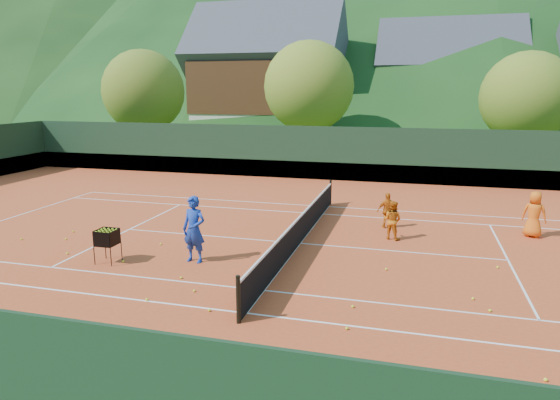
% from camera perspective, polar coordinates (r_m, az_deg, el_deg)
% --- Properties ---
extents(ground, '(400.00, 400.00, 0.00)m').
position_cam_1_polar(ground, '(16.65, 2.30, -5.04)').
color(ground, '#325219').
rests_on(ground, ground).
extents(clay_court, '(40.00, 24.00, 0.02)m').
position_cam_1_polar(clay_court, '(16.65, 2.30, -5.00)').
color(clay_court, '#B6411D').
rests_on(clay_court, ground).
extents(coach, '(0.78, 0.57, 1.98)m').
position_cam_1_polar(coach, '(14.85, -9.80, -3.33)').
color(coach, '#18379F').
rests_on(coach, clay_court).
extents(student_a, '(0.79, 0.71, 1.33)m').
position_cam_1_polar(student_a, '(17.36, 12.72, -2.26)').
color(student_a, '#CD6512').
rests_on(student_a, clay_court).
extents(student_b, '(0.83, 0.57, 1.31)m').
position_cam_1_polar(student_b, '(18.73, 12.20, -1.17)').
color(student_b, '#CC6312').
rests_on(student_b, clay_court).
extents(student_c, '(0.91, 0.75, 1.61)m').
position_cam_1_polar(student_c, '(19.25, 27.05, -1.46)').
color(student_c, orange).
rests_on(student_c, clay_court).
extents(tennis_ball_0, '(0.07, 0.07, 0.07)m').
position_cam_1_polar(tennis_ball_0, '(15.55, -17.49, -6.71)').
color(tennis_ball_0, '#DEF328').
rests_on(tennis_ball_0, clay_court).
extents(tennis_ball_1, '(0.07, 0.07, 0.07)m').
position_cam_1_polar(tennis_ball_1, '(11.05, 7.64, -14.33)').
color(tennis_ball_1, '#DEF328').
rests_on(tennis_ball_1, clay_court).
extents(tennis_ball_2, '(0.07, 0.07, 0.07)m').
position_cam_1_polar(tennis_ball_2, '(12.07, 8.31, -11.95)').
color(tennis_ball_2, '#DEF328').
rests_on(tennis_ball_2, clay_court).
extents(tennis_ball_3, '(0.07, 0.07, 0.07)m').
position_cam_1_polar(tennis_ball_3, '(10.39, 28.08, -17.67)').
color(tennis_ball_3, '#DEF328').
rests_on(tennis_ball_3, clay_court).
extents(tennis_ball_4, '(0.07, 0.07, 0.07)m').
position_cam_1_polar(tennis_ball_4, '(18.49, -23.28, -4.11)').
color(tennis_ball_4, '#DEF328').
rests_on(tennis_ball_4, clay_court).
extents(tennis_ball_5, '(0.07, 0.07, 0.07)m').
position_cam_1_polar(tennis_ball_5, '(13.21, 21.19, -10.47)').
color(tennis_ball_5, '#DEF328').
rests_on(tennis_ball_5, clay_court).
extents(tennis_ball_6, '(0.07, 0.07, 0.07)m').
position_cam_1_polar(tennis_ball_6, '(10.12, -14.25, -17.32)').
color(tennis_ball_6, '#DEF328').
rests_on(tennis_ball_6, clay_court).
extents(tennis_ball_7, '(0.07, 0.07, 0.07)m').
position_cam_1_polar(tennis_ball_7, '(17.38, -20.45, -4.90)').
color(tennis_ball_7, '#DEF328').
rests_on(tennis_ball_7, clay_court).
extents(tennis_ball_8, '(0.07, 0.07, 0.07)m').
position_cam_1_polar(tennis_ball_8, '(18.36, -19.55, -3.91)').
color(tennis_ball_8, '#DEF328').
rests_on(tennis_ball_8, clay_court).
extents(tennis_ball_9, '(0.07, 0.07, 0.07)m').
position_cam_1_polar(tennis_ball_9, '(14.55, 12.05, -7.74)').
color(tennis_ball_9, '#DEF328').
rests_on(tennis_ball_9, clay_court).
extents(tennis_ball_10, '(0.07, 0.07, 0.07)m').
position_cam_1_polar(tennis_ball_10, '(11.88, -8.09, -12.36)').
color(tennis_ball_10, '#DEF328').
rests_on(tennis_ball_10, clay_court).
extents(tennis_ball_11, '(0.07, 0.07, 0.07)m').
position_cam_1_polar(tennis_ball_11, '(10.03, -25.77, -18.58)').
color(tennis_ball_11, '#DEF328').
rests_on(tennis_ball_11, clay_court).
extents(tennis_ball_12, '(0.07, 0.07, 0.07)m').
position_cam_1_polar(tennis_ball_12, '(12.72, -14.98, -10.93)').
color(tennis_ball_12, '#DEF328').
rests_on(tennis_ball_12, clay_court).
extents(tennis_ball_13, '(0.07, 0.07, 0.07)m').
position_cam_1_polar(tennis_ball_13, '(12.70, 22.87, -11.56)').
color(tennis_ball_13, '#DEF328').
rests_on(tennis_ball_13, clay_court).
extents(tennis_ball_14, '(0.07, 0.07, 0.07)m').
position_cam_1_polar(tennis_ball_14, '(12.98, -9.77, -10.19)').
color(tennis_ball_14, '#DEF328').
rests_on(tennis_ball_14, clay_court).
extents(tennis_ball_15, '(0.07, 0.07, 0.07)m').
position_cam_1_polar(tennis_ball_15, '(13.89, -11.22, -8.69)').
color(tennis_ball_15, '#DEF328').
rests_on(tennis_ball_15, clay_court).
extents(tennis_ball_16, '(0.07, 0.07, 0.07)m').
position_cam_1_polar(tennis_ball_16, '(19.33, -22.56, -3.35)').
color(tennis_ball_16, '#DEF328').
rests_on(tennis_ball_16, clay_court).
extents(tennis_ball_19, '(0.07, 0.07, 0.07)m').
position_cam_1_polar(tennis_ball_19, '(10.16, -22.60, -17.84)').
color(tennis_ball_19, '#DEF328').
rests_on(tennis_ball_19, clay_court).
extents(tennis_ball_21, '(0.07, 0.07, 0.07)m').
position_cam_1_polar(tennis_ball_21, '(15.53, -0.69, -6.13)').
color(tennis_ball_21, '#DEF328').
rests_on(tennis_ball_21, clay_court).
extents(tennis_ball_22, '(0.07, 0.07, 0.07)m').
position_cam_1_polar(tennis_ball_22, '(19.12, -27.45, -3.98)').
color(tennis_ball_22, '#DEF328').
rests_on(tennis_ball_22, clay_court).
extents(tennis_ball_23, '(0.07, 0.07, 0.07)m').
position_cam_1_polar(tennis_ball_23, '(16.90, -13.46, -4.92)').
color(tennis_ball_23, '#DEF328').
rests_on(tennis_ball_23, clay_court).
extents(tennis_ball_24, '(0.07, 0.07, 0.07)m').
position_cam_1_polar(tennis_ball_24, '(15.67, 23.61, -7.05)').
color(tennis_ball_24, '#DEF328').
rests_on(tennis_ball_24, clay_court).
extents(tennis_ball_25, '(0.07, 0.07, 0.07)m').
position_cam_1_polar(tennis_ball_25, '(10.06, 26.78, -18.57)').
color(tennis_ball_25, '#DEF328').
rests_on(tennis_ball_25, clay_court).
extents(tennis_ball_26, '(0.07, 0.07, 0.07)m').
position_cam_1_polar(tennis_ball_26, '(12.85, -2.07, -10.25)').
color(tennis_ball_26, '#DEF328').
rests_on(tennis_ball_26, clay_court).
extents(tennis_ball_27, '(0.07, 0.07, 0.07)m').
position_cam_1_polar(tennis_ball_27, '(12.46, -28.93, -12.67)').
color(tennis_ball_27, '#DEF328').
rests_on(tennis_ball_27, clay_court).
extents(tennis_ball_28, '(0.07, 0.07, 0.07)m').
position_cam_1_polar(tennis_ball_28, '(16.89, -23.13, -5.63)').
color(tennis_ball_28, '#DEF328').
rests_on(tennis_ball_28, clay_court).
extents(court_lines, '(23.83, 11.03, 0.00)m').
position_cam_1_polar(court_lines, '(16.65, 2.30, -4.96)').
color(court_lines, silver).
rests_on(court_lines, clay_court).
extents(tennis_net, '(0.10, 12.07, 1.10)m').
position_cam_1_polar(tennis_net, '(16.50, 2.32, -3.32)').
color(tennis_net, black).
rests_on(tennis_net, clay_court).
extents(perimeter_fence, '(40.40, 24.24, 3.00)m').
position_cam_1_polar(perimeter_fence, '(16.31, 2.34, -0.79)').
color(perimeter_fence, black).
rests_on(perimeter_fence, clay_court).
extents(ball_hopper, '(0.57, 0.57, 1.00)m').
position_cam_1_polar(ball_hopper, '(15.50, -19.17, -4.13)').
color(ball_hopper, black).
rests_on(ball_hopper, clay_court).
extents(chalet_left, '(13.80, 9.93, 12.92)m').
position_cam_1_polar(chalet_left, '(47.45, -1.38, 13.31)').
color(chalet_left, beige).
rests_on(chalet_left, ground).
extents(chalet_mid, '(12.65, 8.82, 11.45)m').
position_cam_1_polar(chalet_mid, '(49.54, 18.50, 11.89)').
color(chalet_mid, beige).
rests_on(chalet_mid, ground).
extents(tree_a, '(6.00, 6.00, 7.88)m').
position_cam_1_polar(tree_a, '(38.75, -15.36, 11.89)').
color(tree_a, '#402819').
rests_on(tree_a, ground).
extents(tree_b, '(6.40, 6.40, 8.40)m').
position_cam_1_polar(tree_b, '(36.27, 3.33, 12.81)').
color(tree_b, '#3D2718').
rests_on(tree_b, ground).
extents(tree_c, '(5.60, 5.60, 7.35)m').
position_cam_1_polar(tree_c, '(35.08, 26.33, 10.50)').
color(tree_c, '#3E2918').
rests_on(tree_c, ground).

